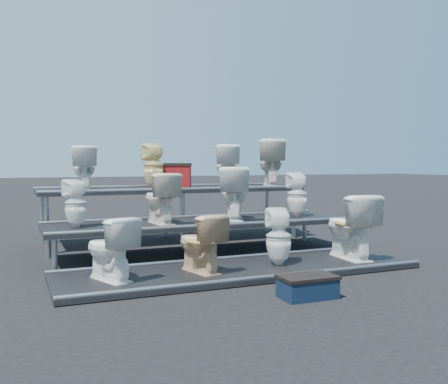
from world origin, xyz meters
name	(u,v)px	position (x,y,z in m)	size (l,w,h in m)	color
ground	(201,254)	(0.00, 0.00, 0.00)	(80.00, 80.00, 0.00)	black
tier_front	(241,271)	(0.00, -1.30, 0.03)	(4.20, 1.20, 0.06)	black
tier_mid	(201,238)	(0.00, 0.00, 0.23)	(4.20, 1.20, 0.46)	black
tier_back	(173,215)	(0.00, 1.30, 0.43)	(4.20, 1.20, 0.86)	black
toilet_0	(110,248)	(-1.50, -1.30, 0.39)	(0.37, 0.65, 0.66)	white
toilet_1	(200,243)	(-0.51, -1.30, 0.39)	(0.36, 0.64, 0.65)	tan
toilet_2	(279,236)	(0.49, -1.30, 0.40)	(0.30, 0.31, 0.67)	white
toilet_3	(350,226)	(1.52, -1.30, 0.47)	(0.46, 0.80, 0.82)	white
toilet_4	(76,203)	(-1.68, 0.00, 0.76)	(0.27, 0.28, 0.61)	white
toilet_5	(160,198)	(-0.59, 0.00, 0.80)	(0.38, 0.66, 0.68)	beige
toilet_6	(234,193)	(0.49, 0.00, 0.84)	(0.42, 0.74, 0.76)	white
toilet_7	(297,194)	(1.54, 0.00, 0.80)	(0.30, 0.31, 0.67)	white
toilet_8	(84,168)	(-1.40, 1.30, 1.19)	(0.37, 0.65, 0.66)	white
toilet_9	(154,166)	(-0.32, 1.30, 1.23)	(0.33, 0.34, 0.73)	beige
toilet_10	(226,166)	(0.94, 1.30, 1.22)	(0.40, 0.70, 0.71)	white
toilet_11	(271,163)	(1.79, 1.30, 1.27)	(0.45, 0.80, 0.81)	beige
red_crate	(175,177)	(0.05, 1.35, 1.04)	(0.50, 0.40, 0.36)	maroon
step_stool	(308,288)	(0.13, -2.50, 0.09)	(0.51, 0.31, 0.19)	black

